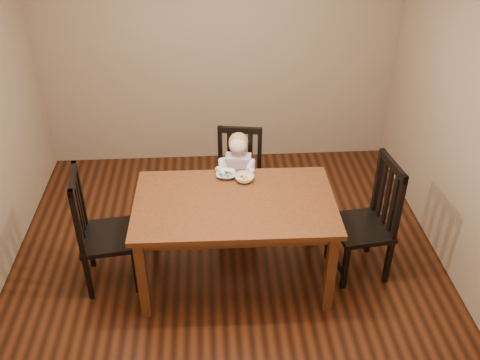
{
  "coord_description": "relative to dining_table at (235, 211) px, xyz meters",
  "views": [
    {
      "loc": [
        -0.12,
        -3.73,
        3.38
      ],
      "look_at": [
        0.13,
        0.25,
        0.77
      ],
      "focal_mm": 40.0,
      "sensor_mm": 36.0,
      "label": 1
    }
  ],
  "objects": [
    {
      "name": "chair_child",
      "position": [
        0.08,
        0.79,
        -0.24
      ],
      "size": [
        0.51,
        0.49,
        1.03
      ],
      "rotation": [
        0.0,
        0.0,
        2.99
      ],
      "color": "black",
      "rests_on": "room"
    },
    {
      "name": "dining_table",
      "position": [
        0.0,
        0.0,
        0.0
      ],
      "size": [
        1.68,
        1.02,
        0.83
      ],
      "rotation": [
        0.0,
        0.0,
        -0.01
      ],
      "color": "#4A2111",
      "rests_on": "room"
    },
    {
      "name": "room",
      "position": [
        -0.06,
        0.15,
        0.62
      ],
      "size": [
        4.01,
        4.01,
        2.71
      ],
      "color": "#47200F",
      "rests_on": "ground"
    },
    {
      "name": "chair_right",
      "position": [
        1.17,
        0.04,
        -0.2
      ],
      "size": [
        0.52,
        0.54,
        1.12
      ],
      "rotation": [
        0.0,
        0.0,
        1.71
      ],
      "color": "black",
      "rests_on": "room"
    },
    {
      "name": "toddler",
      "position": [
        0.07,
        0.74,
        -0.1
      ],
      "size": [
        0.38,
        0.45,
        0.55
      ],
      "primitive_type": null,
      "rotation": [
        0.0,
        0.0,
        2.99
      ],
      "color": "white",
      "rests_on": "chair_child"
    },
    {
      "name": "bowl_veg",
      "position": [
        0.1,
        0.3,
        0.12
      ],
      "size": [
        0.17,
        0.17,
        0.05
      ],
      "primitive_type": "imported",
      "rotation": [
        0.0,
        0.0,
        -0.01
      ],
      "color": "silver",
      "rests_on": "dining_table"
    },
    {
      "name": "fork",
      "position": [
        -0.1,
        0.36,
        0.14
      ],
      "size": [
        0.1,
        0.1,
        0.05
      ],
      "rotation": [
        0.0,
        0.0,
        0.76
      ],
      "color": "silver",
      "rests_on": "bowl_peas"
    },
    {
      "name": "bowl_peas",
      "position": [
        -0.06,
        0.38,
        0.12
      ],
      "size": [
        0.19,
        0.19,
        0.04
      ],
      "primitive_type": "imported",
      "rotation": [
        0.0,
        0.0,
        -0.14
      ],
      "color": "silver",
      "rests_on": "dining_table"
    },
    {
      "name": "chair_left",
      "position": [
        -1.14,
        0.04,
        -0.2
      ],
      "size": [
        0.52,
        0.54,
        1.12
      ],
      "rotation": [
        0.0,
        0.0,
        -1.44
      ],
      "color": "black",
      "rests_on": "room"
    }
  ]
}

